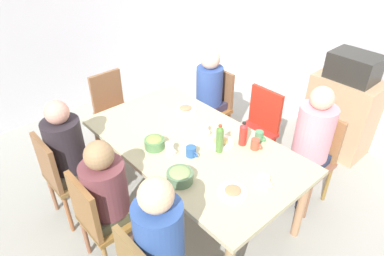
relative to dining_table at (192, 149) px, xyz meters
name	(u,v)px	position (x,y,z in m)	size (l,w,h in m)	color
ground_plane	(192,204)	(0.00, 0.00, -0.68)	(6.04, 6.04, 0.00)	#9B9D96
wall_back	(337,26)	(0.00, 2.18, 0.62)	(5.27, 0.12, 2.60)	silver
wall_left	(53,15)	(-2.58, 0.00, 0.62)	(0.12, 4.48, 2.60)	silver
dining_table	(192,149)	(0.00, 0.00, 0.00)	(1.95, 1.09, 0.75)	#BFB78F
chair_0	(258,126)	(0.00, 0.92, -0.17)	(0.40, 0.40, 0.90)	red
chair_1	(214,103)	(-0.65, 0.92, -0.17)	(0.40, 0.40, 0.90)	#945F2F
person_1	(209,90)	(-0.65, 0.83, 0.04)	(0.30, 0.30, 1.18)	#312D48
chair_2	(312,155)	(0.65, 0.92, -0.17)	(0.40, 0.40, 0.90)	brown
person_2	(312,138)	(0.65, 0.83, 0.07)	(0.32, 0.32, 1.24)	#2C2C42
chair_3	(113,107)	(-1.36, 0.00, -0.17)	(0.40, 0.40, 0.90)	brown
person_4	(161,243)	(0.65, -0.83, 0.08)	(0.30, 0.30, 1.27)	#554D44
chair_5	(63,173)	(-0.65, -0.92, -0.17)	(0.40, 0.40, 0.90)	olive
person_5	(68,150)	(-0.65, -0.83, 0.04)	(0.31, 0.31, 1.20)	#545545
chair_6	(100,217)	(0.00, -0.92, -0.17)	(0.40, 0.40, 0.90)	olive
person_6	(107,192)	(0.00, -0.83, 0.03)	(0.32, 0.32, 1.16)	#505446
plate_0	(186,109)	(-0.45, 0.32, 0.09)	(0.22, 0.22, 0.04)	white
plate_1	(233,191)	(0.65, -0.19, 0.09)	(0.21, 0.21, 0.04)	white
plate_2	(221,142)	(0.17, 0.18, 0.09)	(0.23, 0.23, 0.04)	white
bowl_0	(154,143)	(-0.16, -0.28, 0.12)	(0.17, 0.17, 0.10)	#55854F
bowl_1	(180,176)	(0.30, -0.39, 0.12)	(0.20, 0.20, 0.10)	#547553
cup_0	(191,152)	(0.13, -0.13, 0.12)	(0.12, 0.08, 0.09)	#2D5B9F
cup_1	(170,148)	(-0.01, -0.23, 0.12)	(0.11, 0.07, 0.09)	white
cup_2	(264,181)	(0.74, 0.03, 0.11)	(0.12, 0.08, 0.08)	white
cup_3	(255,144)	(0.42, 0.33, 0.12)	(0.11, 0.07, 0.10)	#D14E37
cup_4	(259,136)	(0.37, 0.45, 0.12)	(0.11, 0.07, 0.10)	#4F8A5E
cup_5	(204,130)	(-0.03, 0.18, 0.11)	(0.11, 0.07, 0.08)	white
bottle_0	(220,139)	(0.24, 0.09, 0.20)	(0.06, 0.06, 0.26)	#55823D
bottle_1	(243,134)	(0.30, 0.31, 0.18)	(0.07, 0.07, 0.22)	red
side_cabinet	(340,115)	(0.43, 1.88, -0.23)	(0.70, 0.44, 0.90)	tan
microwave	(354,67)	(0.43, 1.88, 0.36)	(0.48, 0.36, 0.28)	#2A2A26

